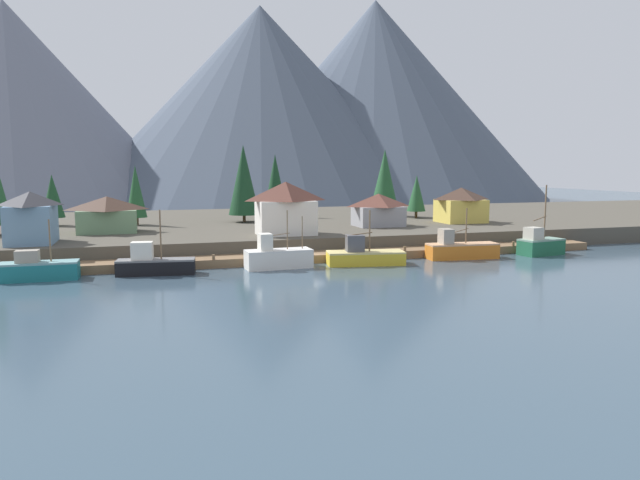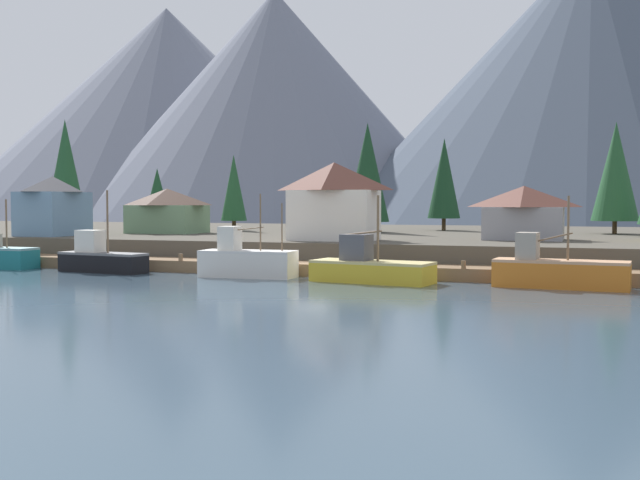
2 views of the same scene
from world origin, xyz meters
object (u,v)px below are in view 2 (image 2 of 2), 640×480
conifer_back_right (368,172)px  fishing_boat_black (101,259)px  house_grey (524,212)px  conifer_mid_right (66,169)px  fishing_boat_yellow (370,268)px  house_white (334,201)px  house_green (167,210)px  conifer_near_left (157,194)px  conifer_mid_left (616,171)px  conifer_centre (444,178)px  fishing_boat_white (246,261)px  conifer_back_left (234,188)px  house_blue (53,205)px  fishing_boat_orange (557,271)px

conifer_back_right → fishing_boat_black: bearing=-116.0°
house_grey → conifer_mid_right: size_ratio=0.56×
fishing_boat_yellow → house_white: 14.48m
house_grey → house_green: (-39.43, 2.98, 0.01)m
conifer_near_left → conifer_mid_left: bearing=2.1°
conifer_mid_left → conifer_centre: (-19.74, 4.64, -0.43)m
house_white → conifer_back_right: (-2.38, 19.63, 3.31)m
fishing_boat_white → house_white: (3.71, 11.11, 4.87)m
house_grey → conifer_back_left: size_ratio=0.80×
house_blue → conifer_back_left: 22.61m
fishing_boat_yellow → conifer_back_right: (-9.08, 31.41, 8.40)m
conifer_back_left → house_white: bearing=-45.0°
house_white → house_blue: house_white is taller
house_green → house_grey: bearing=-4.3°
fishing_boat_black → house_grey: bearing=36.1°
fishing_boat_white → conifer_mid_left: bearing=48.4°
fishing_boat_black → conifer_centre: size_ratio=0.74×
fishing_boat_black → house_blue: 18.29m
fishing_boat_black → house_white: (17.37, 11.13, 4.98)m
fishing_boat_orange → house_blue: house_blue is taller
fishing_boat_black → fishing_boat_white: bearing=8.0°
fishing_boat_black → fishing_boat_white: 13.66m
conifer_mid_left → conifer_back_left: 44.30m
conifer_near_left → house_white: bearing=-34.7°
house_white → fishing_boat_black: bearing=-147.4°
house_grey → conifer_mid_left: size_ratio=0.61×
house_blue → conifer_mid_left: 60.72m
conifer_back_left → conifer_back_right: conifer_back_right is taller
fishing_boat_yellow → house_green: (-29.83, 21.65, 4.02)m
fishing_boat_black → conifer_near_left: bearing=121.3°
conifer_back_left → conifer_centre: (24.29, 9.23, 1.16)m
fishing_boat_white → fishing_boat_yellow: 10.44m
house_blue → fishing_boat_yellow: bearing=-17.5°
fishing_boat_white → conifer_centre: bearing=75.1°
conifer_back_left → fishing_boat_white: bearing=-62.8°
house_white → conifer_near_left: size_ratio=1.00×
fishing_boat_white → fishing_boat_black: bearing=177.4°
house_grey → house_green: house_green is taller
house_white → conifer_back_left: 27.45m
house_grey → conifer_mid_right: conifer_mid_right is taller
conifer_mid_left → conifer_centre: 20.28m
fishing_boat_yellow → conifer_centre: size_ratio=0.83×
fishing_boat_black → conifer_mid_left: (42.03, 35.10, 8.21)m
house_green → conifer_mid_right: (-14.36, 0.88, 4.86)m
fishing_boat_orange → conifer_back_left: size_ratio=0.99×
fishing_boat_orange → conifer_mid_right: bearing=163.7°
conifer_back_right → conifer_mid_right: bearing=-165.8°
fishing_boat_yellow → fishing_boat_orange: (13.37, 0.66, 0.13)m
conifer_back_left → conifer_centre: bearing=20.8°
house_white → conifer_centre: 29.16m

